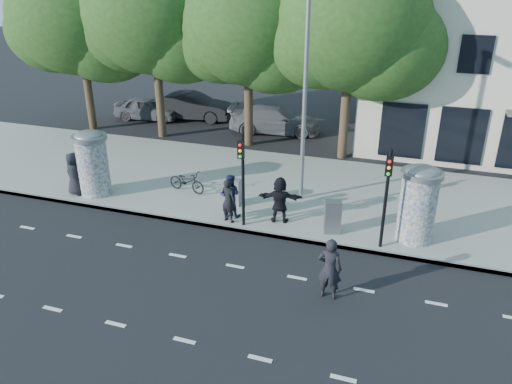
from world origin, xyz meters
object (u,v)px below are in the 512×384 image
(car_right, at_px, (275,120))
(car_left, at_px, (147,108))
(ped_c, at_px, (230,196))
(cabinet_right, at_px, (332,217))
(bicycle, at_px, (187,181))
(ped_b, at_px, (228,200))
(cabinet_left, at_px, (234,192))
(ped_a, at_px, (74,174))
(ped_f, at_px, (280,200))
(street_lamp, at_px, (305,82))
(traffic_pole_near, at_px, (242,171))
(ad_column_left, at_px, (92,161))
(traffic_pole_far, at_px, (387,189))
(ad_column_right, at_px, (418,202))
(car_mid, at_px, (192,106))
(man_road, at_px, (330,269))

(car_right, bearing_deg, car_left, 80.60)
(ped_c, distance_m, cabinet_right, 3.80)
(bicycle, distance_m, cabinet_right, 6.47)
(ped_b, relative_size, cabinet_left, 1.57)
(ped_a, height_order, ped_f, ped_a)
(street_lamp, bearing_deg, ped_f, -96.82)
(traffic_pole_near, distance_m, bicycle, 4.13)
(ad_column_left, xyz_separation_m, ped_a, (-0.71, -0.32, -0.50))
(traffic_pole_near, height_order, traffic_pole_far, same)
(traffic_pole_near, bearing_deg, car_left, 132.17)
(ped_c, height_order, ped_f, ped_f)
(ped_f, distance_m, cabinet_right, 1.97)
(ad_column_right, distance_m, car_mid, 17.74)
(ped_f, bearing_deg, bicycle, -28.02)
(ad_column_right, xyz_separation_m, man_road, (-2.14, -3.93, -0.60))
(ped_a, height_order, ped_b, ped_a)
(street_lamp, distance_m, man_road, 7.38)
(man_road, relative_size, bicycle, 1.10)
(ad_column_left, bearing_deg, man_road, -19.99)
(ad_column_right, bearing_deg, ad_column_left, -179.08)
(ped_b, distance_m, car_right, 11.35)
(ped_a, xyz_separation_m, car_mid, (-0.44, 11.94, -0.22))
(ad_column_left, height_order, car_right, ad_column_left)
(ad_column_left, distance_m, traffic_pole_near, 6.67)
(ad_column_right, height_order, cabinet_right, ad_column_right)
(ad_column_right, relative_size, ped_a, 1.50)
(car_left, bearing_deg, car_right, -95.72)
(traffic_pole_near, bearing_deg, ped_f, 31.89)
(cabinet_left, relative_size, cabinet_right, 0.89)
(traffic_pole_near, bearing_deg, ped_c, 141.97)
(cabinet_right, height_order, car_left, car_left)
(street_lamp, bearing_deg, ad_column_right, -23.73)
(car_left, bearing_deg, street_lamp, -131.39)
(cabinet_right, bearing_deg, cabinet_left, 149.31)
(cabinet_left, relative_size, car_mid, 0.21)
(street_lamp, distance_m, ped_b, 5.08)
(cabinet_right, xyz_separation_m, car_left, (-13.47, 10.93, -0.05))
(ped_b, relative_size, car_mid, 0.34)
(ped_b, bearing_deg, ped_f, -143.90)
(man_road, xyz_separation_m, bicycle, (-6.85, 5.08, -0.34))
(street_lamp, distance_m, ped_f, 4.35)
(ped_c, xyz_separation_m, bicycle, (-2.48, 1.51, -0.38))
(ad_column_left, height_order, ped_b, ad_column_left)
(ped_f, height_order, car_left, ped_f)
(car_mid, bearing_deg, cabinet_left, -154.20)
(ped_c, relative_size, car_mid, 0.33)
(ped_f, bearing_deg, cabinet_right, 163.55)
(traffic_pole_far, height_order, car_right, traffic_pole_far)
(car_right, bearing_deg, ped_b, 179.24)
(traffic_pole_far, relative_size, ped_b, 2.05)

